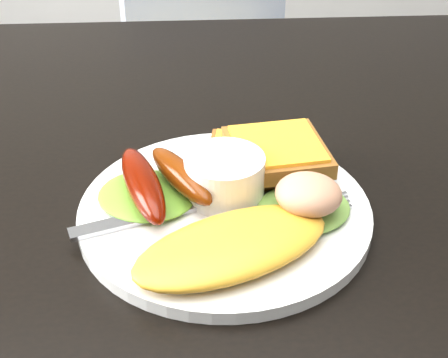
# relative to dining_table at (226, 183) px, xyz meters

# --- Properties ---
(dining_table) EXTENTS (1.20, 0.80, 0.04)m
(dining_table) POSITION_rel_dining_table_xyz_m (0.00, 0.00, 0.00)
(dining_table) COLOR black
(dining_table) RESTS_ON ground
(dining_chair) EXTENTS (0.57, 0.57, 0.05)m
(dining_chair) POSITION_rel_dining_table_xyz_m (0.02, 0.85, -0.28)
(dining_chair) COLOR tan
(dining_chair) RESTS_ON ground
(plate) EXTENTS (0.24, 0.24, 0.01)m
(plate) POSITION_rel_dining_table_xyz_m (-0.01, -0.08, 0.03)
(plate) COLOR white
(plate) RESTS_ON dining_table
(lettuce_left) EXTENTS (0.11, 0.10, 0.01)m
(lettuce_left) POSITION_rel_dining_table_xyz_m (-0.07, -0.07, 0.04)
(lettuce_left) COLOR #538A2A
(lettuce_left) RESTS_ON plate
(lettuce_right) EXTENTS (0.10, 0.10, 0.01)m
(lettuce_right) POSITION_rel_dining_table_xyz_m (0.06, -0.09, 0.04)
(lettuce_right) COLOR #468230
(lettuce_right) RESTS_ON plate
(omelette) EXTENTS (0.18, 0.13, 0.02)m
(omelette) POSITION_rel_dining_table_xyz_m (-0.00, -0.14, 0.04)
(omelette) COLOR yellow
(omelette) RESTS_ON plate
(sausage_a) EXTENTS (0.06, 0.11, 0.03)m
(sausage_a) POSITION_rel_dining_table_xyz_m (-0.07, -0.07, 0.05)
(sausage_a) COLOR #5A0502
(sausage_a) RESTS_ON lettuce_left
(sausage_b) EXTENTS (0.07, 0.09, 0.02)m
(sausage_b) POSITION_rel_dining_table_xyz_m (-0.04, -0.06, 0.05)
(sausage_b) COLOR #6A2204
(sausage_b) RESTS_ON lettuce_left
(ramekin) EXTENTS (0.08, 0.08, 0.04)m
(ramekin) POSITION_rel_dining_table_xyz_m (-0.00, -0.06, 0.05)
(ramekin) COLOR white
(ramekin) RESTS_ON plate
(toast_a) EXTENTS (0.09, 0.09, 0.01)m
(toast_a) POSITION_rel_dining_table_xyz_m (0.02, -0.02, 0.04)
(toast_a) COLOR #985C1C
(toast_a) RESTS_ON plate
(toast_b) EXTENTS (0.09, 0.09, 0.01)m
(toast_b) POSITION_rel_dining_table_xyz_m (0.04, -0.03, 0.05)
(toast_b) COLOR #975F2D
(toast_b) RESTS_ON toast_a
(potato_salad) EXTENTS (0.07, 0.06, 0.03)m
(potato_salad) POSITION_rel_dining_table_xyz_m (0.06, -0.10, 0.06)
(potato_salad) COLOR beige
(potato_salad) RESTS_ON lettuce_right
(fork) EXTENTS (0.17, 0.07, 0.00)m
(fork) POSITION_rel_dining_table_xyz_m (-0.05, -0.09, 0.03)
(fork) COLOR #ADAFB7
(fork) RESTS_ON plate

